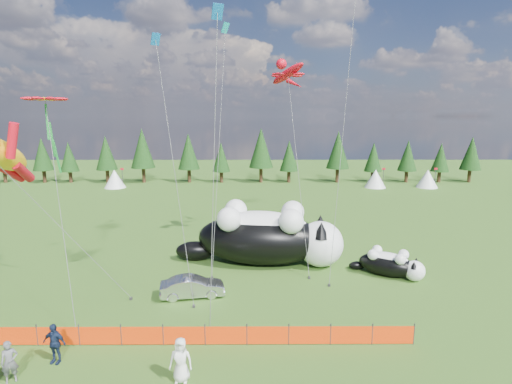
{
  "coord_description": "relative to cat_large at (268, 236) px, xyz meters",
  "views": [
    {
      "loc": [
        3.35,
        -20.43,
        10.79
      ],
      "look_at": [
        3.47,
        4.0,
        6.15
      ],
      "focal_mm": 28.0,
      "sensor_mm": 36.0,
      "label": 1
    }
  ],
  "objects": [
    {
      "name": "ground",
      "position": [
        -4.36,
        -7.82,
        -2.15
      ],
      "size": [
        160.0,
        160.0,
        0.0
      ],
      "primitive_type": "plane",
      "color": "#183B0A",
      "rests_on": "ground"
    },
    {
      "name": "safety_fence",
      "position": [
        -4.36,
        -10.82,
        -1.65
      ],
      "size": [
        22.06,
        0.06,
        1.1
      ],
      "color": "#262626",
      "rests_on": "ground"
    },
    {
      "name": "tree_line",
      "position": [
        -4.36,
        37.18,
        1.85
      ],
      "size": [
        90.0,
        4.0,
        8.0
      ],
      "primitive_type": null,
      "color": "black",
      "rests_on": "ground"
    },
    {
      "name": "festival_tents",
      "position": [
        6.64,
        32.18,
        -0.75
      ],
      "size": [
        50.0,
        3.2,
        2.8
      ],
      "primitive_type": null,
      "color": "white",
      "rests_on": "ground"
    },
    {
      "name": "cat_large",
      "position": [
        0.0,
        0.0,
        0.0
      ],
      "size": [
        12.52,
        5.58,
        4.53
      ],
      "rotation": [
        0.0,
        0.0,
        -0.13
      ],
      "color": "black",
      "rests_on": "ground"
    },
    {
      "name": "cat_small",
      "position": [
        8.32,
        -2.43,
        -1.27
      ],
      "size": [
        4.64,
        3.53,
        1.86
      ],
      "rotation": [
        0.0,
        0.0,
        -0.54
      ],
      "color": "black",
      "rests_on": "ground"
    },
    {
      "name": "car",
      "position": [
        -4.75,
        -5.59,
        -1.51
      ],
      "size": [
        4.03,
        1.99,
        1.27
      ],
      "primitive_type": "imported",
      "rotation": [
        0.0,
        0.0,
        1.74
      ],
      "color": "silver",
      "rests_on": "ground"
    },
    {
      "name": "spectator_a",
      "position": [
        -11.05,
        -13.45,
        -1.26
      ],
      "size": [
        0.78,
        0.69,
        1.79
      ],
      "primitive_type": "imported",
      "rotation": [
        0.0,
        0.0,
        0.51
      ],
      "color": "#55555A",
      "rests_on": "ground"
    },
    {
      "name": "spectator_c",
      "position": [
        -9.85,
        -12.15,
        -1.23
      ],
      "size": [
        1.17,
        0.75,
        1.85
      ],
      "primitive_type": "imported",
      "rotation": [
        0.0,
        0.0,
        -0.19
      ],
      "color": "#15203A",
      "rests_on": "ground"
    },
    {
      "name": "spectator_e",
      "position": [
        -4.03,
        -13.46,
        -1.19
      ],
      "size": [
        0.95,
        0.63,
        1.91
      ],
      "primitive_type": "imported",
      "rotation": [
        0.0,
        0.0,
        -0.03
      ],
      "color": "white",
      "rests_on": "ground"
    },
    {
      "name": "gecko_kite",
      "position": [
        1.63,
        4.15,
        11.92
      ],
      "size": [
        5.21,
        10.0,
        15.83
      ],
      "color": "red",
      "rests_on": "ground"
    },
    {
      "name": "flower_kite",
      "position": [
        -12.87,
        -4.99,
        9.45
      ],
      "size": [
        4.72,
        6.71,
        12.98
      ],
      "color": "red",
      "rests_on": "ground"
    },
    {
      "name": "diamond_kite_a",
      "position": [
        -6.76,
        -3.35,
        12.34
      ],
      "size": [
        2.94,
        4.3,
        16.23
      ],
      "color": "#0B60AB",
      "rests_on": "ground"
    },
    {
      "name": "diamond_kite_b",
      "position": [
        5.92,
        0.95,
        16.21
      ],
      "size": [
        2.66,
        5.94,
        20.48
      ],
      "color": "#0DA5A6",
      "rests_on": "ground"
    },
    {
      "name": "diamond_kite_c",
      "position": [
        -2.81,
        -7.54,
        12.92
      ],
      "size": [
        1.07,
        2.61,
        16.59
      ],
      "color": "#0B60AB",
      "rests_on": "ground"
    },
    {
      "name": "diamond_kite_d",
      "position": [
        -3.19,
        3.25,
        14.37
      ],
      "size": [
        1.17,
        6.95,
        18.56
      ],
      "color": "#0DA5A6",
      "rests_on": "ground"
    }
  ]
}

